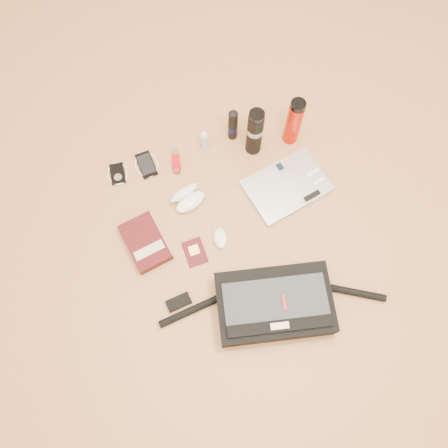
# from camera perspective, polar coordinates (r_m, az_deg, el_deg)

# --- Properties ---
(ground) EXTENTS (4.00, 4.00, 0.00)m
(ground) POSITION_cam_1_polar(r_m,az_deg,el_deg) (1.84, 2.05, -2.38)
(ground) COLOR #B87D4C
(ground) RESTS_ON ground
(messenger_bag) EXTENTS (0.89, 0.36, 0.13)m
(messenger_bag) POSITION_cam_1_polar(r_m,az_deg,el_deg) (1.73, 6.48, -10.37)
(messenger_bag) COLOR black
(messenger_bag) RESTS_ON ground
(laptop) EXTENTS (0.39, 0.30, 0.03)m
(laptop) POSITION_cam_1_polar(r_m,az_deg,el_deg) (1.94, 8.25, 4.96)
(laptop) COLOR #B6B6B8
(laptop) RESTS_ON ground
(book) EXTENTS (0.18, 0.25, 0.04)m
(book) POSITION_cam_1_polar(r_m,az_deg,el_deg) (1.85, -10.19, -2.37)
(book) COLOR #430D10
(book) RESTS_ON ground
(passport) EXTENTS (0.09, 0.12, 0.01)m
(passport) POSITION_cam_1_polar(r_m,az_deg,el_deg) (1.83, -3.84, -3.69)
(passport) COLOR #440B11
(passport) RESTS_ON ground
(mouse) EXTENTS (0.07, 0.10, 0.03)m
(mouse) POSITION_cam_1_polar(r_m,az_deg,el_deg) (1.83, -0.48, -1.86)
(mouse) COLOR white
(mouse) RESTS_ON ground
(sunglasses_case) EXTENTS (0.17, 0.16, 0.08)m
(sunglasses_case) POSITION_cam_1_polar(r_m,az_deg,el_deg) (1.89, -4.83, 3.47)
(sunglasses_case) COLOR white
(sunglasses_case) RESTS_ON ground
(ipod) EXTENTS (0.10, 0.11, 0.01)m
(ipod) POSITION_cam_1_polar(r_m,az_deg,el_deg) (2.01, -13.73, 6.40)
(ipod) COLOR black
(ipod) RESTS_ON ground
(phone) EXTENTS (0.11, 0.13, 0.01)m
(phone) POSITION_cam_1_polar(r_m,az_deg,el_deg) (2.01, -10.11, 7.63)
(phone) COLOR black
(phone) RESTS_ON ground
(inhaler) EXTENTS (0.05, 0.12, 0.03)m
(inhaler) POSITION_cam_1_polar(r_m,az_deg,el_deg) (1.99, -6.28, 8.16)
(inhaler) COLOR #B50910
(inhaler) RESTS_ON ground
(spray_bottle) EXTENTS (0.04, 0.04, 0.12)m
(spray_bottle) POSITION_cam_1_polar(r_m,az_deg,el_deg) (1.99, -2.59, 10.81)
(spray_bottle) COLOR #A9CAE0
(spray_bottle) RESTS_ON ground
(aerosol_can) EXTENTS (0.06, 0.06, 0.18)m
(aerosol_can) POSITION_cam_1_polar(r_m,az_deg,el_deg) (1.98, 1.17, 12.81)
(aerosol_can) COLOR black
(aerosol_can) RESTS_ON ground
(thermos_black) EXTENTS (0.08, 0.08, 0.27)m
(thermos_black) POSITION_cam_1_polar(r_m,az_deg,el_deg) (1.92, 4.05, 11.89)
(thermos_black) COLOR black
(thermos_black) RESTS_ON ground
(thermos_red) EXTENTS (0.09, 0.09, 0.26)m
(thermos_red) POSITION_cam_1_polar(r_m,az_deg,el_deg) (1.97, 9.10, 13.03)
(thermos_red) COLOR #B31102
(thermos_red) RESTS_ON ground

